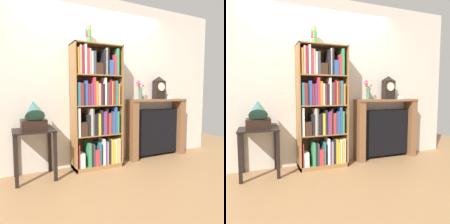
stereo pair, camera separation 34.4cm
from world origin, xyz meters
The scene contains 10 objects.
ground_plane centered at (0.00, 0.00, -0.01)m, with size 7.76×6.40×0.02m, color #997047.
wall_back centered at (0.13, 0.30, 1.35)m, with size 4.76×0.08×2.69m, color beige.
bookshelf centered at (0.00, 0.08, 0.90)m, with size 0.77×0.33×1.89m.
cup_stack centered at (-0.12, 0.14, 2.03)m, with size 0.09×0.09×0.27m.
side_table_left centered at (-0.94, 0.03, 0.50)m, with size 0.54×0.47×0.68m.
gramophone centered at (-0.94, -0.02, 0.86)m, with size 0.32×0.43×0.47m.
fireplace_mantel centered at (1.20, 0.16, 0.52)m, with size 1.17×0.26×1.06m.
mantel_clock centered at (1.23, 0.13, 1.26)m, with size 0.21×0.14×0.41m.
flower_vase centered at (0.81, 0.13, 1.22)m, with size 0.14×0.15×0.33m.
teacup_with_saucer centered at (1.47, 0.13, 1.08)m, with size 0.13×0.13×0.06m.
Camera 1 is at (-1.26, -2.97, 1.16)m, focal length 34.34 mm.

